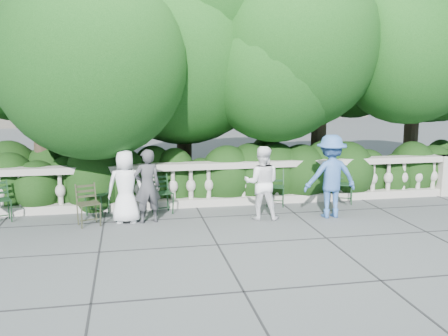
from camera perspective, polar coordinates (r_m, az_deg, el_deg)
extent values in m
plane|color=#494B50|center=(9.77, 1.12, -6.78)|extent=(90.00, 90.00, 0.00)
cube|color=#9E998E|center=(11.45, -0.76, -3.82)|extent=(12.00, 0.32, 0.18)
cube|color=#9E998E|center=(11.28, -0.77, 0.33)|extent=(12.00, 0.36, 0.14)
cube|color=#9E998E|center=(13.61, 23.95, -0.73)|extent=(0.44, 0.44, 1.00)
cylinder|color=#3F3023|center=(12.79, -20.06, 2.98)|extent=(0.40, 0.40, 2.80)
ellipsoid|color=black|center=(12.32, -21.02, 13.33)|extent=(5.28, 5.28, 3.96)
cylinder|color=#3F3023|center=(13.28, -4.60, 5.08)|extent=(0.40, 0.40, 3.40)
ellipsoid|color=black|center=(12.83, -4.50, 17.18)|extent=(6.24, 6.24, 4.68)
cylinder|color=#3F3023|center=(13.47, 10.76, 4.15)|extent=(0.40, 0.40, 3.00)
ellipsoid|color=black|center=(13.03, 11.88, 14.59)|extent=(5.52, 5.52, 4.14)
cylinder|color=#3F3023|center=(15.28, 20.58, 3.59)|extent=(0.40, 0.40, 2.60)
ellipsoid|color=black|center=(14.88, 21.88, 11.47)|extent=(4.80, 4.80, 3.60)
imported|color=white|center=(10.10, -11.17, -2.09)|extent=(0.75, 0.51, 1.48)
imported|color=#3E3E42|center=(10.04, -8.76, -2.06)|extent=(0.61, 0.48, 1.49)
imported|color=white|center=(10.21, 4.35, -1.70)|extent=(0.86, 0.75, 1.51)
imported|color=#365EA2|center=(10.55, 12.09, -0.93)|extent=(1.12, 0.65, 1.73)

